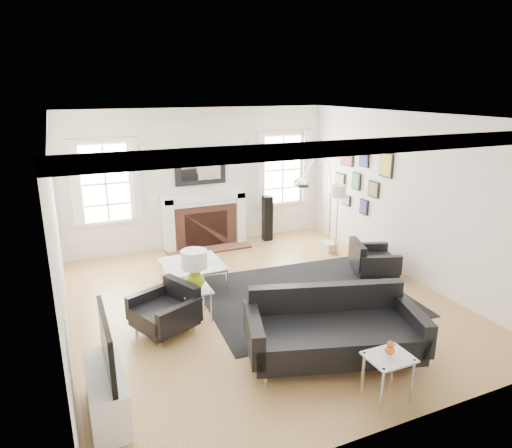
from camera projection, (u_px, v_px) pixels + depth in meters
name	position (u px, v px, depth m)	size (l,w,h in m)	color
floor	(260.00, 301.00, 7.05)	(6.00, 6.00, 0.00)	#A47945
back_wall	(200.00, 178.00, 9.28)	(5.50, 0.04, 2.80)	white
front_wall	(400.00, 297.00, 4.02)	(5.50, 0.04, 2.80)	white
left_wall	(56.00, 238.00, 5.59)	(0.04, 6.00, 2.80)	white
right_wall	(409.00, 197.00, 7.71)	(0.04, 6.00, 2.80)	white
ceiling	(261.00, 116.00, 6.24)	(5.50, 6.00, 0.02)	white
crown_molding	(261.00, 120.00, 6.26)	(5.50, 6.00, 0.12)	white
fireplace	(205.00, 221.00, 9.34)	(1.70, 0.69, 1.11)	white
mantel_mirror	(200.00, 166.00, 9.17)	(1.05, 0.07, 0.75)	black
window_left	(105.00, 183.00, 8.50)	(1.24, 0.15, 1.62)	white
window_right	(282.00, 169.00, 9.93)	(1.24, 0.15, 1.62)	white
gallery_wall	(361.00, 176.00, 8.79)	(0.04, 1.73, 1.29)	black
tv_unit	(106.00, 386.00, 4.52)	(0.35, 1.00, 1.09)	white
area_rug	(304.00, 296.00, 7.22)	(3.10, 2.58, 0.01)	black
sofa	(332.00, 330.00, 5.50)	(2.25, 1.50, 0.68)	black
armchair_left	(167.00, 311.00, 6.12)	(0.95, 1.00, 0.53)	black
armchair_right	(371.00, 261.00, 7.88)	(0.91, 0.97, 0.53)	black
coffee_table	(192.00, 265.00, 7.43)	(0.95, 0.95, 0.42)	silver
side_table_left	(196.00, 296.00, 6.40)	(0.43, 0.43, 0.47)	silver
nesting_table	(388.00, 366.00, 4.73)	(0.47, 0.39, 0.51)	silver
gourd_lamp	(194.00, 267.00, 6.27)	(0.36, 0.36, 0.57)	#A3B716
orange_vase	(390.00, 349.00, 4.68)	(0.10, 0.10, 0.16)	#C34F19
arc_floor_lamp	(318.00, 204.00, 8.18)	(1.52, 1.41, 2.15)	silver
stick_floor_lamp	(338.00, 195.00, 8.67)	(0.28, 0.28, 1.40)	#C18143
speaker_tower	(267.00, 218.00, 9.76)	(0.19, 0.19, 0.97)	black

